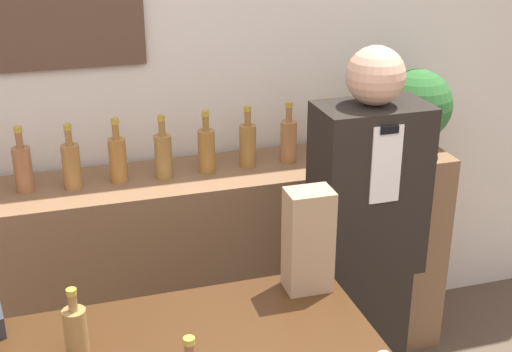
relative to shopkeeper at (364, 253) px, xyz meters
name	(u,v)px	position (x,y,z in m)	size (l,w,h in m)	color
back_wall	(157,78)	(-0.64, 0.83, 0.54)	(5.20, 0.09, 2.70)	silver
back_shelf	(201,274)	(-0.54, 0.56, -0.31)	(2.32, 0.42, 1.00)	brown
shopkeeper	(364,253)	(0.00, 0.00, 0.00)	(0.41, 0.26, 1.63)	black
potted_plant	(416,108)	(0.48, 0.52, 0.39)	(0.32, 0.32, 0.39)	#B27047
paper_bag	(308,240)	(-0.40, -0.40, 0.32)	(0.14, 0.11, 0.34)	tan
counter_bottle_1	(76,330)	(-1.12, -0.54, 0.22)	(0.06, 0.06, 0.21)	olive
shelf_bottle_2	(23,168)	(-1.24, 0.57, 0.29)	(0.07, 0.07, 0.27)	#9C633D
shelf_bottle_3	(71,165)	(-1.05, 0.55, 0.29)	(0.07, 0.07, 0.27)	#9E6E37
shelf_bottle_4	(118,158)	(-0.87, 0.56, 0.29)	(0.07, 0.07, 0.27)	#A56E31
shelf_bottle_5	(163,155)	(-0.68, 0.55, 0.29)	(0.07, 0.07, 0.27)	olive
shelf_bottle_6	(206,149)	(-0.49, 0.56, 0.29)	(0.07, 0.07, 0.27)	olive
shelf_bottle_7	(248,144)	(-0.30, 0.57, 0.29)	(0.07, 0.07, 0.27)	olive
shelf_bottle_8	(288,140)	(-0.12, 0.57, 0.29)	(0.07, 0.07, 0.27)	#A06C3E
shelf_bottle_9	(327,135)	(0.07, 0.58, 0.29)	(0.07, 0.07, 0.27)	#A17137
shelf_bottle_10	(368,133)	(0.26, 0.55, 0.29)	(0.07, 0.07, 0.27)	#A5633B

